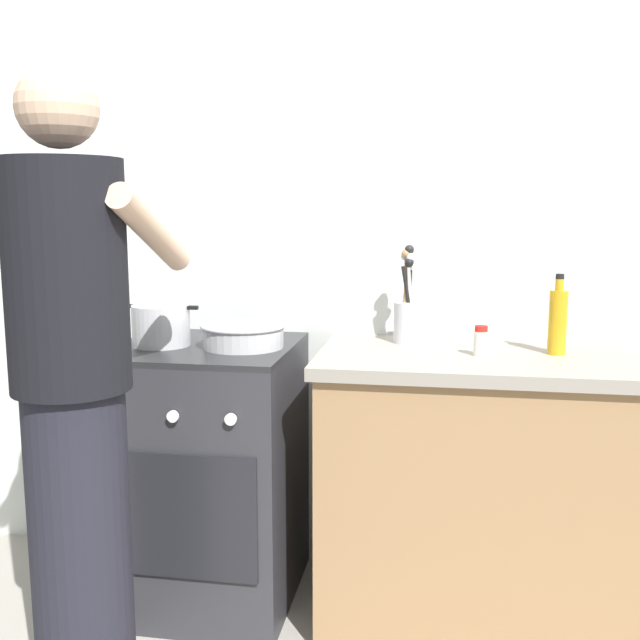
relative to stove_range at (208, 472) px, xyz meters
The scene contains 10 objects.
ground 0.59m from the stove_range, 22.87° to the right, with size 6.00×6.00×0.00m, color gray.
back_wall 1.03m from the stove_range, 32.64° to the left, with size 3.20×0.10×2.50m.
countertop 0.90m from the stove_range, ahead, with size 1.00×0.60×0.90m.
stove_range is the anchor object (origin of this frame).
pot 0.54m from the stove_range, 166.59° to the right, with size 0.26×0.19×0.14m.
mixing_bowl 0.51m from the stove_range, ahead, with size 0.28×0.28×0.08m.
utensil_crock 0.89m from the stove_range, 13.10° to the left, with size 0.10×0.10×0.34m.
spice_bottle 1.04m from the stove_range, ahead, with size 0.04×0.04×0.10m.
oil_bottle 1.28m from the stove_range, ahead, with size 0.06×0.06×0.26m.
person 0.76m from the stove_range, 102.46° to the right, with size 0.41×0.50×1.70m.
Camera 1 is at (0.44, -2.16, 1.36)m, focal length 40.68 mm.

